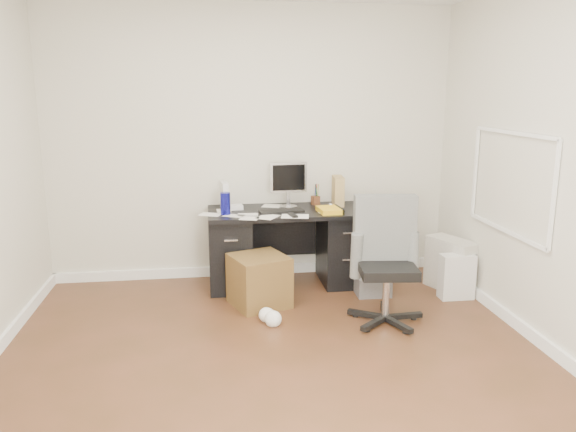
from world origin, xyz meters
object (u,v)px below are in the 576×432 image
(office_chair, at_px, (387,262))
(pc_tower, at_px, (451,265))
(wicker_basket, at_px, (259,281))
(desk, at_px, (286,245))
(keyboard, at_px, (281,211))
(lcd_monitor, at_px, (288,185))

(office_chair, distance_m, pc_tower, 1.12)
(pc_tower, bearing_deg, wicker_basket, 161.78)
(desk, bearing_deg, wicker_basket, -121.36)
(keyboard, relative_size, wicker_basket, 0.92)
(office_chair, bearing_deg, lcd_monitor, 126.06)
(office_chair, height_order, pc_tower, office_chair)
(lcd_monitor, height_order, wicker_basket, lcd_monitor)
(keyboard, distance_m, office_chair, 1.22)
(desk, xyz_separation_m, wicker_basket, (-0.32, -0.52, -0.17))
(desk, relative_size, office_chair, 1.44)
(pc_tower, bearing_deg, keyboard, 147.86)
(office_chair, relative_size, pc_tower, 2.08)
(desk, height_order, office_chair, office_chair)
(desk, distance_m, keyboard, 0.38)
(lcd_monitor, xyz_separation_m, keyboard, (-0.10, -0.21, -0.22))
(keyboard, xyz_separation_m, wicker_basket, (-0.25, -0.41, -0.53))
(lcd_monitor, xyz_separation_m, wicker_basket, (-0.35, -0.62, -0.75))
(wicker_basket, bearing_deg, desk, 58.64)
(lcd_monitor, bearing_deg, pc_tower, -22.72)
(keyboard, height_order, wicker_basket, keyboard)
(desk, bearing_deg, keyboard, -119.76)
(desk, distance_m, lcd_monitor, 0.59)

